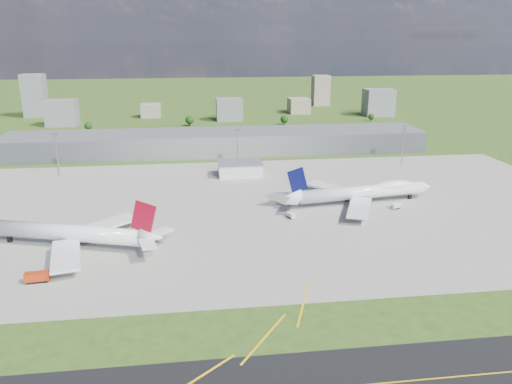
{
  "coord_description": "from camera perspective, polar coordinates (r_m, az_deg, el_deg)",
  "views": [
    {
      "loc": [
        -18.26,
        -193.12,
        81.87
      ],
      "look_at": [
        11.65,
        36.92,
        9.0
      ],
      "focal_mm": 35.0,
      "sensor_mm": 36.0,
      "label": 1
    }
  ],
  "objects": [
    {
      "name": "bldg_tall_e",
      "position": [
        626.8,
        7.4,
        11.45
      ],
      "size": [
        20.0,
        18.0,
        36.0
      ],
      "primitive_type": "cube",
      "color": "gray",
      "rests_on": "ground"
    },
    {
      "name": "bldg_cw",
      "position": [
        539.97,
        -11.92,
        9.1
      ],
      "size": [
        20.0,
        18.0,
        14.0
      ],
      "primitive_type": "cube",
      "color": "gray",
      "rests_on": "ground"
    },
    {
      "name": "van_white_near",
      "position": [
        234.41,
        4.0,
        -2.72
      ],
      "size": [
        3.64,
        5.21,
        2.45
      ],
      "rotation": [
        0.0,
        0.0,
        1.93
      ],
      "color": "silver",
      "rests_on": "ground"
    },
    {
      "name": "tree_far_e",
      "position": [
        516.09,
        13.03,
        8.38
      ],
      "size": [
        6.3,
        6.3,
        7.7
      ],
      "color": "#382314",
      "rests_on": "ground"
    },
    {
      "name": "van_white_far",
      "position": [
        255.85,
        15.69,
        -1.59
      ],
      "size": [
        5.65,
        4.25,
        2.63
      ],
      "rotation": [
        0.0,
        0.0,
        0.42
      ],
      "color": "silver",
      "rests_on": "ground"
    },
    {
      "name": "bldg_ce",
      "position": [
        560.73,
        4.9,
        9.81
      ],
      "size": [
        22.0,
        24.0,
        16.0
      ],
      "primitive_type": "cube",
      "color": "gray",
      "rests_on": "ground"
    },
    {
      "name": "bldg_tall_w",
      "position": [
        579.38,
        -23.96,
        10.04
      ],
      "size": [
        22.0,
        20.0,
        44.0
      ],
      "primitive_type": "cube",
      "color": "slate",
      "rests_on": "ground"
    },
    {
      "name": "tree_c",
      "position": [
        479.19,
        -7.6,
        8.16
      ],
      "size": [
        8.1,
        8.1,
        9.9
      ],
      "color": "#382314",
      "rests_on": "ground"
    },
    {
      "name": "tree_e",
      "position": [
        482.45,
        3.26,
        8.3
      ],
      "size": [
        7.65,
        7.65,
        9.35
      ],
      "color": "#382314",
      "rests_on": "ground"
    },
    {
      "name": "tree_w",
      "position": [
        473.52,
        -18.63,
        7.17
      ],
      "size": [
        6.75,
        6.75,
        8.25
      ],
      "color": "#382314",
      "rests_on": "ground"
    },
    {
      "name": "mast_center",
      "position": [
        315.99,
        -2.13,
        5.71
      ],
      "size": [
        3.5,
        2.0,
        25.9
      ],
      "color": "gray",
      "rests_on": "ground"
    },
    {
      "name": "mast_east",
      "position": [
        343.76,
        16.55,
        5.96
      ],
      "size": [
        3.5,
        2.0,
        25.9
      ],
      "color": "gray",
      "rests_on": "ground"
    },
    {
      "name": "apron",
      "position": [
        248.67,
        -0.47,
        -1.77
      ],
      "size": [
        360.0,
        190.0,
        0.08
      ],
      "primitive_type": "cube",
      "color": "gray",
      "rests_on": "ground"
    },
    {
      "name": "mast_west",
      "position": [
        325.17,
        -21.89,
        4.8
      ],
      "size": [
        3.5,
        2.0,
        25.9
      ],
      "color": "gray",
      "rests_on": "ground"
    },
    {
      "name": "bldg_w",
      "position": [
        512.71,
        -21.31,
        8.43
      ],
      "size": [
        28.0,
        22.0,
        24.0
      ],
      "primitive_type": "cube",
      "color": "slate",
      "rests_on": "ground"
    },
    {
      "name": "bldg_c",
      "position": [
        509.52,
        -3.07,
        9.42
      ],
      "size": [
        26.0,
        20.0,
        22.0
      ],
      "primitive_type": "cube",
      "color": "slate",
      "rests_on": "ground"
    },
    {
      "name": "tug_yellow",
      "position": [
        217.83,
        -14.12,
        -4.92
      ],
      "size": [
        4.25,
        4.32,
        1.89
      ],
      "rotation": [
        0.0,
        0.0,
        0.82
      ],
      "color": "#DFA10D",
      "rests_on": "ground"
    },
    {
      "name": "fire_truck",
      "position": [
        191.12,
        -23.72,
        -8.92
      ],
      "size": [
        8.37,
        3.85,
        3.6
      ],
      "rotation": [
        0.0,
        0.0,
        0.1
      ],
      "color": "#B12C0C",
      "rests_on": "ground"
    },
    {
      "name": "airliner_red_twin",
      "position": [
        214.09,
        -20.28,
        -4.51
      ],
      "size": [
        77.57,
        59.04,
        21.86
      ],
      "rotation": [
        0.0,
        0.0,
        2.83
      ],
      "color": "white",
      "rests_on": "ground"
    },
    {
      "name": "airliner_blue_quad",
      "position": [
        258.81,
        12.11,
        -0.02
      ],
      "size": [
        81.77,
        63.67,
        21.37
      ],
      "rotation": [
        0.0,
        0.0,
        0.13
      ],
      "color": "white",
      "rests_on": "ground"
    },
    {
      "name": "ground",
      "position": [
        353.22,
        -4.25,
        3.99
      ],
      "size": [
        1400.0,
        1400.0,
        0.0
      ],
      "primitive_type": "plane",
      "color": "#2D4C17",
      "rests_on": "ground"
    },
    {
      "name": "bldg_e",
      "position": [
        554.26,
        13.82,
        9.91
      ],
      "size": [
        30.0,
        22.0,
        28.0
      ],
      "primitive_type": "cube",
      "color": "slate",
      "rests_on": "ground"
    },
    {
      "name": "ops_building",
      "position": [
        304.6,
        -1.84,
        2.62
      ],
      "size": [
        26.0,
        16.0,
        8.0
      ],
      "primitive_type": "cube",
      "color": "silver",
      "rests_on": "ground"
    },
    {
      "name": "terminal",
      "position": [
        366.21,
        -4.42,
        5.67
      ],
      "size": [
        300.0,
        42.0,
        15.0
      ],
      "primitive_type": "cube",
      "color": "slate",
      "rests_on": "ground"
    }
  ]
}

